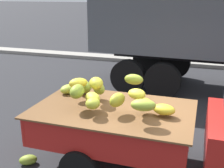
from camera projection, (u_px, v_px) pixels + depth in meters
ground at (152, 162)px, 5.25m from camera, size 220.00×220.00×0.00m
curb_strip at (186, 63)px, 12.53m from camera, size 80.00×0.80×0.16m
fallen_banana_bunch_near_tailgate at (28, 160)px, 5.18m from camera, size 0.39×0.36×0.17m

